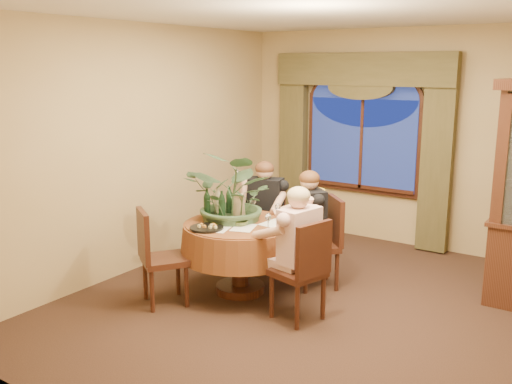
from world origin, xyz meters
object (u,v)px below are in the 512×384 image
Objects in this scene: centerpiece_plant at (235,160)px; wine_bottle_0 at (207,204)px; person_back at (265,215)px; person_scarf at (310,228)px; chair_front_left at (165,257)px; olive_bowl at (240,223)px; chair_back at (263,227)px; stoneware_vase at (239,207)px; dining_table at (240,258)px; chair_right at (298,270)px; wine_bottle_1 at (218,202)px; person_pink at (299,253)px; wine_bottle_3 at (222,207)px; chair_back_right at (317,243)px; wine_bottle_2 at (229,201)px.

wine_bottle_0 is at bearing -151.49° from centerpiece_plant.
person_back is 1.01× the size of person_scarf.
olive_bowl is (0.51, 0.57, 0.30)m from chair_front_left.
centerpiece_plant is at bearing 83.64° from chair_back.
stoneware_vase is at bearing 84.73° from chair_back.
dining_table is 0.80m from chair_front_left.
chair_right is (0.82, -0.23, 0.10)m from dining_table.
wine_bottle_0 is at bearing -169.77° from dining_table.
chair_back is (-1.05, 1.02, 0.00)m from chair_right.
chair_front_left is 1.21m from centerpiece_plant.
chair_front_left is 1.57m from person_scarf.
dining_table is 0.53m from stoneware_vase.
person_scarf reaches higher than wine_bottle_1.
wine_bottle_1 is (-0.83, -0.52, 0.28)m from person_scarf.
person_pink is 3.81× the size of wine_bottle_1.
wine_bottle_0 is 1.00× the size of wine_bottle_1.
chair_right reaches higher than olive_bowl.
stoneware_vase is 0.22m from wine_bottle_3.
dining_table is 0.81m from person_scarf.
wine_bottle_0 is (-0.43, 0.01, 0.14)m from olive_bowl.
person_back is at bearing 24.89° from person_scarf.
wine_bottle_3 is at bearing 77.68° from person_back.
person_pink reaches higher than wine_bottle_0.
person_scarf reaches higher than olive_bowl.
olive_bowl is (-0.53, -0.66, 0.30)m from chair_back_right.
chair_right is 0.76× the size of person_scarf.
person_scarf is 3.83× the size of wine_bottle_3.
wine_bottle_1 is at bearing 90.30° from person_pink.
olive_bowl reaches higher than dining_table.
wine_bottle_2 reaches higher than chair_right.
wine_bottle_2 is at bearing 164.53° from stoneware_vase.
chair_right is 5.96× the size of olive_bowl.
person_scarf is at bearing 32.10° from wine_bottle_1.
chair_right is at bearing 151.68° from person_scarf.
wine_bottle_3 reaches higher than dining_table.
chair_back is 1.00× the size of chair_front_left.
person_back is 3.85× the size of wine_bottle_2.
chair_back_right is 5.96× the size of olive_bowl.
stoneware_vase is 0.81× the size of wine_bottle_0.
person_scarf is at bearing 28.97° from wine_bottle_2.
chair_back is 0.76m from wine_bottle_2.
person_back is at bearing 84.68° from wine_bottle_2.
person_scarf is at bearing 56.59° from olive_bowl.
wine_bottle_3 is (-0.76, -0.66, 0.44)m from chair_back_right.
centerpiece_plant is (0.09, -0.71, 0.74)m from person_back.
olive_bowl is at bearing 82.90° from chair_front_left.
person_pink is at bearing 55.70° from chair_front_left.
person_pink is at bearing -5.02° from wine_bottle_0.
chair_front_left is (-0.22, -1.45, 0.00)m from chair_back.
wine_bottle_3 is at bearing -41.14° from wine_bottle_1.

